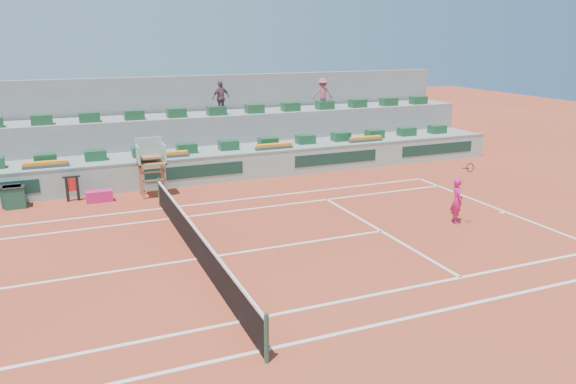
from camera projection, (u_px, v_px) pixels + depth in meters
name	position (u px, v px, depth m)	size (l,w,h in m)	color
ground	(197.00, 259.00, 16.72)	(90.00, 90.00, 0.00)	#A3361F
seating_tier_lower	(141.00, 165.00, 26.06)	(36.00, 4.00, 1.20)	gray
seating_tier_upper	(135.00, 144.00, 27.29)	(36.00, 2.40, 2.60)	gray
stadium_back_wall	(129.00, 122.00, 28.47)	(36.00, 0.40, 4.40)	gray
player_bag	(99.00, 196.00, 22.42)	(1.02, 0.45, 0.45)	#D61B71
spectator_mid	(221.00, 98.00, 27.83)	(0.98, 0.41, 1.67)	#694653
spectator_right	(323.00, 94.00, 29.98)	(1.06, 0.61, 1.63)	#A65361
court_lines	(197.00, 259.00, 16.72)	(23.89, 11.09, 0.01)	white
tennis_net	(196.00, 243.00, 16.58)	(0.10, 11.97, 1.10)	black
advertising_hoarding	(149.00, 175.00, 24.11)	(36.00, 0.34, 1.26)	#8FB4A5
umpire_chair	(151.00, 159.00, 22.96)	(1.10, 0.90, 2.40)	brown
seat_row_lower	(142.00, 152.00, 25.04)	(32.90, 0.60, 0.44)	#1A4E2B
seat_row_upper	(134.00, 115.00, 26.35)	(32.90, 0.60, 0.44)	#1A4E2B
flower_planters	(110.00, 160.00, 23.80)	(26.80, 0.36, 0.28)	#464646
drink_cooler_a	(15.00, 197.00, 21.60)	(0.78, 0.67, 0.84)	#174631
drink_cooler_b	(12.00, 196.00, 21.73)	(0.76, 0.66, 0.84)	#174631
towel_rack	(72.00, 186.00, 22.42)	(0.68, 0.11, 1.03)	black
tennis_player	(457.00, 200.00, 19.76)	(0.56, 0.91, 2.28)	#D61B71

